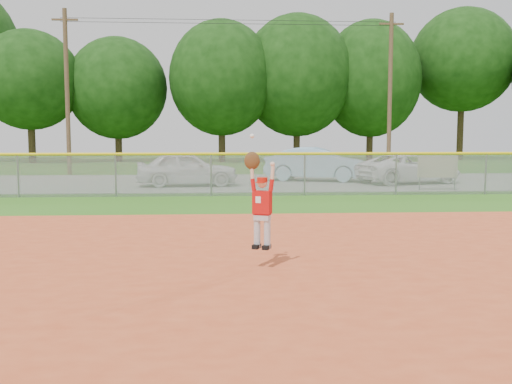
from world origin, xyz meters
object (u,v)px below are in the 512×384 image
car_white_a (187,169)px  sponsor_sign (438,168)px  car_blue (317,164)px  ballplayer (261,201)px  car_white_b (409,169)px

car_white_a → sponsor_sign: car_white_a is taller
car_blue → sponsor_sign: (3.88, -4.92, 0.09)m
car_white_a → ballplayer: 15.32m
sponsor_sign → car_white_b: bearing=90.4°
sponsor_sign → ballplayer: bearing=-121.7°
car_white_a → car_white_b: (9.77, 0.72, -0.07)m
car_white_a → ballplayer: ballplayer is taller
sponsor_sign → ballplayer: 14.88m
car_blue → car_white_b: bearing=-93.8°
car_blue → sponsor_sign: size_ratio=3.08×
car_white_b → sponsor_sign: bearing=162.4°
ballplayer → car_blue: bearing=77.4°
car_white_b → sponsor_sign: (0.02, -3.25, 0.23)m
car_white_a → car_blue: 6.39m
car_white_a → car_blue: (5.92, 2.40, 0.06)m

